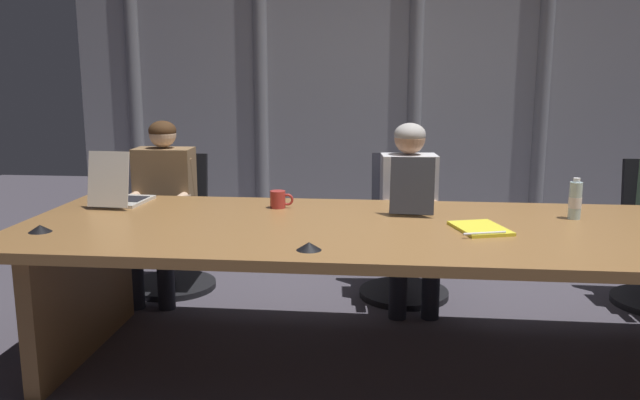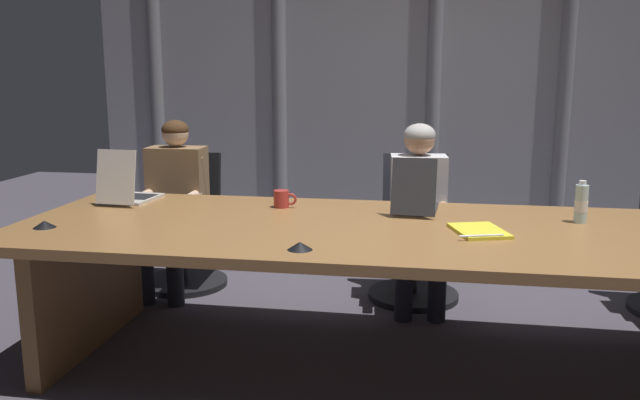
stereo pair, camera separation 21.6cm
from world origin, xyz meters
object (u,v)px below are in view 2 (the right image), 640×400
(office_chair_left_mid, at_px, (414,246))
(person_left_mid, at_px, (419,205))
(coffee_mug_far, at_px, (282,199))
(office_chair_left_end, at_px, (185,237))
(conference_mic_middle, at_px, (300,246))
(water_bottle_primary, at_px, (581,204))
(laptop_left_mid, at_px, (416,202))
(spiral_notepad, at_px, (479,231))
(person_left_end, at_px, (174,197))
(conference_mic_right_side, at_px, (44,224))
(laptop_left_end, at_px, (129,192))

(office_chair_left_mid, height_order, person_left_mid, person_left_mid)
(coffee_mug_far, bearing_deg, office_chair_left_end, 139.35)
(person_left_mid, distance_m, conference_mic_middle, 1.53)
(water_bottle_primary, height_order, coffee_mug_far, water_bottle_primary)
(laptop_left_mid, bearing_deg, office_chair_left_end, 68.81)
(laptop_left_mid, height_order, office_chair_left_end, laptop_left_mid)
(person_left_mid, relative_size, coffee_mug_far, 8.86)
(office_chair_left_end, distance_m, spiral_notepad, 2.30)
(office_chair_left_mid, distance_m, water_bottle_primary, 1.31)
(person_left_end, bearing_deg, conference_mic_middle, 37.17)
(laptop_left_mid, relative_size, water_bottle_primary, 1.89)
(conference_mic_right_side, bearing_deg, water_bottle_primary, 11.94)
(person_left_mid, relative_size, spiral_notepad, 3.28)
(person_left_mid, height_order, conference_mic_right_side, person_left_mid)
(laptop_left_mid, bearing_deg, conference_mic_right_side, 114.28)
(office_chair_left_mid, xyz_separation_m, person_left_end, (-1.62, -0.16, 0.31))
(office_chair_left_mid, xyz_separation_m, spiral_notepad, (0.33, -1.17, 0.40))
(conference_mic_middle, bearing_deg, office_chair_left_end, 125.67)
(laptop_left_mid, distance_m, conference_mic_middle, 0.97)
(person_left_mid, xyz_separation_m, coffee_mug_far, (-0.75, -0.60, 0.13))
(laptop_left_mid, relative_size, office_chair_left_end, 0.44)
(office_chair_left_end, bearing_deg, person_left_end, -6.92)
(office_chair_left_end, height_order, person_left_mid, person_left_mid)
(office_chair_left_mid, bearing_deg, person_left_end, -88.44)
(office_chair_left_mid, relative_size, conference_mic_right_side, 8.58)
(laptop_left_end, distance_m, conference_mic_right_side, 0.67)
(laptop_left_mid, distance_m, water_bottle_primary, 0.84)
(office_chair_left_mid, bearing_deg, laptop_left_end, -69.03)
(laptop_left_mid, height_order, spiral_notepad, laptop_left_mid)
(person_left_mid, relative_size, water_bottle_primary, 5.43)
(laptop_left_end, relative_size, office_chair_left_mid, 0.43)
(coffee_mug_far, xyz_separation_m, conference_mic_middle, (0.27, -0.85, -0.03))
(laptop_left_end, xyz_separation_m, coffee_mug_far, (0.92, 0.01, -0.01))
(office_chair_left_end, height_order, water_bottle_primary, water_bottle_primary)
(person_left_end, bearing_deg, spiral_notepad, 60.88)
(laptop_left_mid, distance_m, person_left_mid, 0.62)
(office_chair_left_mid, xyz_separation_m, coffee_mug_far, (-0.73, -0.76, 0.44))
(office_chair_left_mid, height_order, conference_mic_middle, office_chair_left_mid)
(person_left_end, xyz_separation_m, water_bottle_primary, (2.46, -0.72, 0.18))
(spiral_notepad, bearing_deg, conference_mic_middle, -168.21)
(conference_mic_middle, bearing_deg, person_left_mid, 71.69)
(person_left_end, bearing_deg, office_chair_left_mid, 93.99)
(laptop_left_mid, height_order, person_left_end, person_left_end)
(person_left_end, distance_m, conference_mic_middle, 1.87)
(office_chair_left_mid, height_order, person_left_end, person_left_end)
(water_bottle_primary, bearing_deg, office_chair_left_end, 160.45)
(water_bottle_primary, distance_m, conference_mic_right_side, 2.67)
(spiral_notepad, bearing_deg, person_left_end, 134.96)
(office_chair_left_mid, relative_size, person_left_end, 0.81)
(laptop_left_end, distance_m, spiral_notepad, 2.01)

